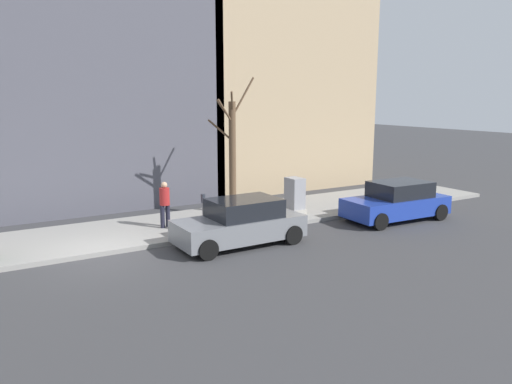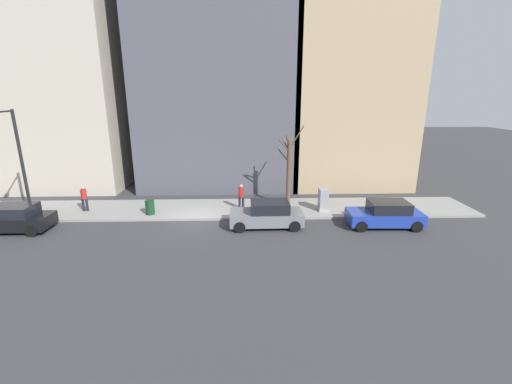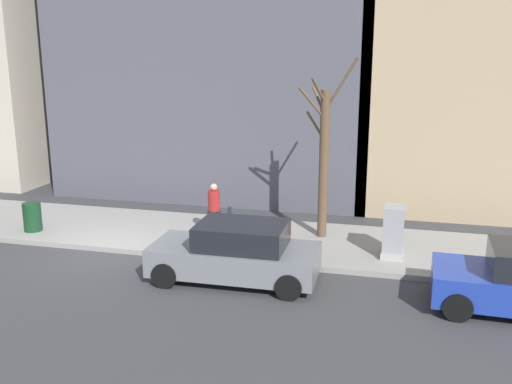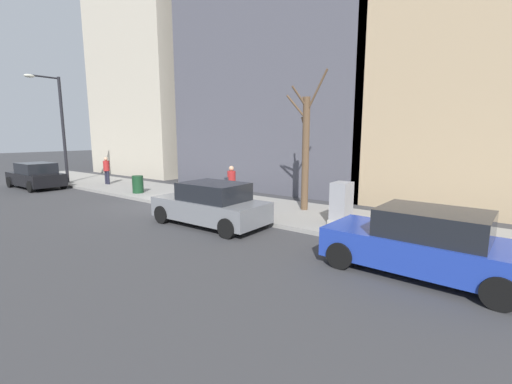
# 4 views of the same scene
# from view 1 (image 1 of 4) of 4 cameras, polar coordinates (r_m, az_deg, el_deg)

# --- Properties ---
(ground_plane) EXTENTS (120.00, 120.00, 0.00)m
(ground_plane) POSITION_cam_1_polar(r_m,az_deg,el_deg) (15.97, -17.00, -7.04)
(ground_plane) COLOR #38383A
(sidewalk) EXTENTS (4.00, 36.00, 0.15)m
(sidewalk) POSITION_cam_1_polar(r_m,az_deg,el_deg) (17.83, -18.57, -5.02)
(sidewalk) COLOR gray
(sidewalk) RESTS_ON ground
(parked_car_blue) EXTENTS (2.05, 4.26, 1.52)m
(parked_car_blue) POSITION_cam_1_polar(r_m,az_deg,el_deg) (20.27, 15.79, -1.07)
(parked_car_blue) COLOR #1E389E
(parked_car_blue) RESTS_ON ground
(parked_car_grey) EXTENTS (1.97, 4.23, 1.52)m
(parked_car_grey) POSITION_cam_1_polar(r_m,az_deg,el_deg) (16.26, -1.78, -3.55)
(parked_car_grey) COLOR slate
(parked_car_grey) RESTS_ON ground
(parking_meter) EXTENTS (0.14, 0.10, 1.35)m
(parking_meter) POSITION_cam_1_polar(r_m,az_deg,el_deg) (17.23, -6.05, -1.94)
(parking_meter) COLOR slate
(parking_meter) RESTS_ON sidewalk
(utility_box) EXTENTS (0.83, 0.61, 1.43)m
(utility_box) POSITION_cam_1_polar(r_m,az_deg,el_deg) (20.15, 4.44, -0.43)
(utility_box) COLOR #A8A399
(utility_box) RESTS_ON sidewalk
(bare_tree) EXTENTS (1.46, 1.69, 5.38)m
(bare_tree) POSITION_cam_1_polar(r_m,az_deg,el_deg) (19.88, -2.73, 4.46)
(bare_tree) COLOR brown
(bare_tree) RESTS_ON sidewalk
(pedestrian_near_meter) EXTENTS (0.36, 0.39, 1.66)m
(pedestrian_near_meter) POSITION_cam_1_polar(r_m,az_deg,el_deg) (18.08, -10.39, -1.11)
(pedestrian_near_meter) COLOR #1E1E2D
(pedestrian_near_meter) RESTS_ON sidewalk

